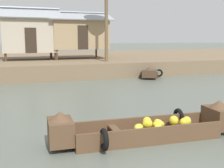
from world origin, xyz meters
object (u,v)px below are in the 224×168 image
at_px(banana_boat, 147,127).
at_px(stilt_house_right, 78,33).
at_px(fishing_skiff_distant, 150,71).
at_px(stilt_house_mid_right, 29,34).

bearing_deg(banana_boat, stilt_house_right, 82.38).
bearing_deg(fishing_skiff_distant, stilt_house_mid_right, 150.41).
bearing_deg(stilt_house_mid_right, stilt_house_right, 1.90).
xyz_separation_m(fishing_skiff_distant, stilt_house_mid_right, (-7.98, 4.53, 2.69)).
bearing_deg(stilt_house_right, stilt_house_mid_right, -178.10).
distance_m(banana_boat, stilt_house_right, 16.71).
bearing_deg(fishing_skiff_distant, banana_boat, -118.53).
bearing_deg(stilt_house_right, fishing_skiff_distant, -48.19).
relative_size(banana_boat, fishing_skiff_distant, 1.01).
height_order(stilt_house_mid_right, stilt_house_right, stilt_house_mid_right).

